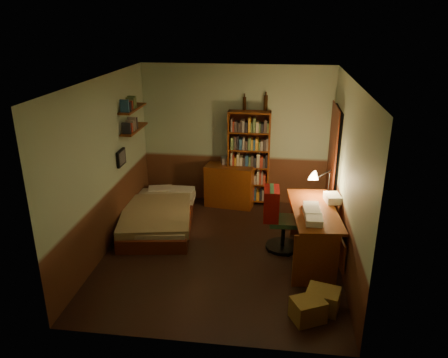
# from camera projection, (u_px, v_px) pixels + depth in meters

# --- Properties ---
(floor) EXTENTS (3.50, 4.00, 0.02)m
(floor) POSITION_uv_depth(u_px,v_px,m) (222.00, 252.00, 6.71)
(floor) COLOR black
(floor) RESTS_ON ground
(ceiling) EXTENTS (3.50, 4.00, 0.02)m
(ceiling) POSITION_uv_depth(u_px,v_px,m) (222.00, 79.00, 5.78)
(ceiling) COLOR silver
(ceiling) RESTS_ON wall_back
(wall_back) EXTENTS (3.50, 0.02, 2.60)m
(wall_back) POSITION_uv_depth(u_px,v_px,m) (236.00, 136.00, 8.11)
(wall_back) COLOR #8FA484
(wall_back) RESTS_ON ground
(wall_left) EXTENTS (0.02, 4.00, 2.60)m
(wall_left) POSITION_uv_depth(u_px,v_px,m) (104.00, 167.00, 6.46)
(wall_left) COLOR #8FA484
(wall_left) RESTS_ON ground
(wall_right) EXTENTS (0.02, 4.00, 2.60)m
(wall_right) POSITION_uv_depth(u_px,v_px,m) (348.00, 178.00, 6.03)
(wall_right) COLOR #8FA484
(wall_right) RESTS_ON ground
(wall_front) EXTENTS (3.50, 0.02, 2.60)m
(wall_front) POSITION_uv_depth(u_px,v_px,m) (195.00, 240.00, 4.38)
(wall_front) COLOR #8FA484
(wall_front) RESTS_ON ground
(doorway) EXTENTS (0.06, 0.90, 2.00)m
(doorway) POSITION_uv_depth(u_px,v_px,m) (333.00, 167.00, 7.35)
(doorway) COLOR black
(doorway) RESTS_ON ground
(door_trim) EXTENTS (0.02, 0.98, 2.08)m
(door_trim) POSITION_uv_depth(u_px,v_px,m) (331.00, 167.00, 7.35)
(door_trim) COLOR #481B0D
(door_trim) RESTS_ON ground
(bed) EXTENTS (1.33, 2.12, 0.59)m
(bed) POSITION_uv_depth(u_px,v_px,m) (159.00, 209.00, 7.46)
(bed) COLOR olive
(bed) RESTS_ON ground
(dresser) EXTENTS (0.94, 0.56, 0.79)m
(dresser) POSITION_uv_depth(u_px,v_px,m) (230.00, 185.00, 8.21)
(dresser) COLOR #5D270C
(dresser) RESTS_ON ground
(mini_stereo) EXTENTS (0.27, 0.23, 0.12)m
(mini_stereo) POSITION_uv_depth(u_px,v_px,m) (227.00, 160.00, 8.18)
(mini_stereo) COLOR #B2B2B7
(mini_stereo) RESTS_ON dresser
(bookshelf) EXTENTS (0.77, 0.24, 1.80)m
(bookshelf) POSITION_uv_depth(u_px,v_px,m) (249.00, 159.00, 8.07)
(bookshelf) COLOR #5D270C
(bookshelf) RESTS_ON ground
(bottle_left) EXTENTS (0.08, 0.08, 0.23)m
(bottle_left) POSITION_uv_depth(u_px,v_px,m) (244.00, 103.00, 7.82)
(bottle_left) COLOR black
(bottle_left) RESTS_ON bookshelf
(bottle_right) EXTENTS (0.08, 0.08, 0.27)m
(bottle_right) POSITION_uv_depth(u_px,v_px,m) (266.00, 103.00, 7.77)
(bottle_right) COLOR black
(bottle_right) RESTS_ON bookshelf
(desk) EXTENTS (0.77, 1.56, 0.81)m
(desk) POSITION_uv_depth(u_px,v_px,m) (312.00, 234.00, 6.39)
(desk) COLOR #5D270C
(desk) RESTS_ON ground
(paper_stack) EXTENTS (0.25, 0.32, 0.11)m
(paper_stack) POSITION_uv_depth(u_px,v_px,m) (332.00, 198.00, 6.47)
(paper_stack) COLOR silver
(paper_stack) RESTS_ON desk
(desk_lamp) EXTENTS (0.24, 0.24, 0.62)m
(desk_lamp) POSITION_uv_depth(u_px,v_px,m) (330.00, 175.00, 6.65)
(desk_lamp) COLOR black
(desk_lamp) RESTS_ON desk
(office_chair) EXTENTS (0.46, 0.41, 0.89)m
(office_chair) POSITION_uv_depth(u_px,v_px,m) (284.00, 223.00, 6.65)
(office_chair) COLOR #2F5D39
(office_chair) RESTS_ON ground
(red_jacket) EXTENTS (0.33, 0.46, 0.49)m
(red_jacket) POSITION_uv_depth(u_px,v_px,m) (279.00, 185.00, 6.23)
(red_jacket) COLOR #9D110D
(red_jacket) RESTS_ON office_chair
(wall_shelf_lower) EXTENTS (0.20, 0.90, 0.03)m
(wall_shelf_lower) POSITION_uv_depth(u_px,v_px,m) (134.00, 129.00, 7.36)
(wall_shelf_lower) COLOR #5D270C
(wall_shelf_lower) RESTS_ON wall_left
(wall_shelf_upper) EXTENTS (0.20, 0.90, 0.03)m
(wall_shelf_upper) POSITION_uv_depth(u_px,v_px,m) (133.00, 109.00, 7.23)
(wall_shelf_upper) COLOR #5D270C
(wall_shelf_upper) RESTS_ON wall_left
(framed_picture) EXTENTS (0.04, 0.32, 0.26)m
(framed_picture) POSITION_uv_depth(u_px,v_px,m) (121.00, 158.00, 7.03)
(framed_picture) COLOR black
(framed_picture) RESTS_ON wall_left
(cardboard_box_a) EXTENTS (0.46, 0.43, 0.28)m
(cardboard_box_a) POSITION_uv_depth(u_px,v_px,m) (308.00, 310.00, 5.17)
(cardboard_box_a) COLOR olive
(cardboard_box_a) RESTS_ON ground
(cardboard_box_b) EXTENTS (0.46, 0.41, 0.27)m
(cardboard_box_b) POSITION_uv_depth(u_px,v_px,m) (323.00, 300.00, 5.36)
(cardboard_box_b) COLOR olive
(cardboard_box_b) RESTS_ON ground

